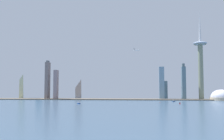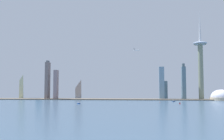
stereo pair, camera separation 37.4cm
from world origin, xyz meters
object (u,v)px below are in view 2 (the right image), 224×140
object	(u,v)px
stadium_dome	(222,98)
skyscraper_1	(39,88)
boat_6	(174,101)
skyscraper_2	(79,81)
skyscraper_5	(162,83)
airplane	(137,50)
skyscraper_6	(56,85)
skyscraper_0	(47,80)
channel_buoy_1	(160,102)
observation_tower	(201,59)
boat_3	(79,103)
skyscraper_7	(22,80)
boat_0	(180,103)
skyscraper_3	(184,83)
skyscraper_4	(165,90)
channel_buoy_0	(181,102)

from	to	relation	value
stadium_dome	skyscraper_1	world-z (taller)	skyscraper_1
boat_6	skyscraper_2	bearing A→B (deg)	-64.71
skyscraper_5	skyscraper_1	bearing A→B (deg)	173.30
boat_6	airplane	world-z (taller)	airplane
skyscraper_1	airplane	bearing A→B (deg)	-11.21
stadium_dome	airplane	distance (m)	331.54
stadium_dome	skyscraper_6	xyz separation A→B (m)	(-575.50, 2.46, 43.92)
skyscraper_0	skyscraper_2	world-z (taller)	skyscraper_2
channel_buoy_1	airplane	distance (m)	275.29
airplane	observation_tower	bearing A→B (deg)	-37.95
skyscraper_1	boat_3	size ratio (longest dim) A/B	5.64
skyscraper_0	airplane	xyz separation A→B (m)	(327.05, 18.44, 109.78)
skyscraper_6	skyscraper_7	size ratio (longest dim) A/B	0.70
channel_buoy_1	skyscraper_2	bearing A→B (deg)	139.05
airplane	skyscraper_5	bearing A→B (deg)	-21.80
boat_3	boat_0	bearing A→B (deg)	-108.21
boat_6	airplane	xyz separation A→B (m)	(-109.39, 144.90, 177.67)
stadium_dome	boat_3	world-z (taller)	stadium_dome
skyscraper_2	boat_3	world-z (taller)	skyscraper_2
skyscraper_2	skyscraper_7	bearing A→B (deg)	-174.04
skyscraper_7	skyscraper_1	bearing A→B (deg)	44.82
observation_tower	channel_buoy_1	xyz separation A→B (m)	(-157.95, -190.12, -142.69)
skyscraper_0	skyscraper_3	distance (m)	492.37
skyscraper_2	skyscraper_4	bearing A→B (deg)	0.69
skyscraper_5	boat_0	world-z (taller)	skyscraper_5
skyscraper_1	airplane	world-z (taller)	airplane
skyscraper_0	skyscraper_2	distance (m)	122.85
skyscraper_6	skyscraper_7	bearing A→B (deg)	159.83
skyscraper_0	channel_buoy_0	bearing A→B (deg)	-18.06
skyscraper_1	boat_6	size ratio (longest dim) A/B	9.06
observation_tower	skyscraper_0	distance (m)	554.48
skyscraper_0	skyscraper_5	distance (m)	418.26
skyscraper_3	stadium_dome	bearing A→B (deg)	-15.24
channel_buoy_1	skyscraper_7	bearing A→B (deg)	155.78
skyscraper_4	skyscraper_5	distance (m)	46.05
channel_buoy_0	channel_buoy_1	xyz separation A→B (m)	(-62.14, -33.90, 0.03)
boat_0	channel_buoy_1	xyz separation A→B (m)	(-46.13, 54.89, -0.09)
skyscraper_2	boat_0	size ratio (longest dim) A/B	12.91
skyscraper_4	airplane	distance (m)	187.88
observation_tower	skyscraper_1	xyz separation A→B (m)	(-618.43, 88.61, -101.02)
boat_3	channel_buoy_0	distance (m)	297.27
skyscraper_4	skyscraper_3	bearing A→B (deg)	-42.08
skyscraper_1	skyscraper_6	bearing A→B (deg)	-45.46
skyscraper_5	channel_buoy_1	xyz separation A→B (m)	(-24.85, -221.70, -58.30)
skyscraper_2	channel_buoy_0	bearing A→B (deg)	-31.75
skyscraper_3	boat_0	distance (m)	270.07
skyscraper_7	airplane	size ratio (longest dim) A/B	5.68
skyscraper_6	airplane	world-z (taller)	airplane
skyscraper_2	channel_buoy_0	xyz separation A→B (m)	(352.99, -218.45, -69.07)
observation_tower	skyscraper_5	bearing A→B (deg)	166.65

